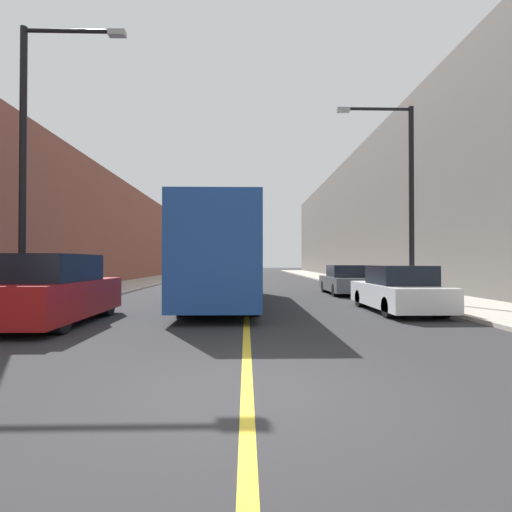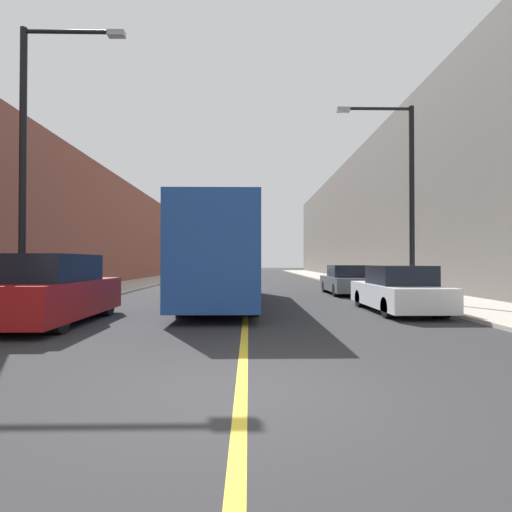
# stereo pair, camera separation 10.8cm
# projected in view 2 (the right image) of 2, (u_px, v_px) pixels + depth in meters

# --- Properties ---
(ground_plane) EXTENTS (200.00, 200.00, 0.00)m
(ground_plane) POSITION_uv_depth(u_px,v_px,m) (241.00, 396.00, 4.90)
(ground_plane) COLOR #2D2D30
(sidewalk_left) EXTENTS (3.68, 72.00, 0.11)m
(sidewalk_left) POSITION_uv_depth(u_px,v_px,m) (155.00, 280.00, 34.75)
(sidewalk_left) COLOR #B2AA9E
(sidewalk_left) RESTS_ON ground
(sidewalk_right) EXTENTS (3.68, 72.00, 0.11)m
(sidewalk_right) POSITION_uv_depth(u_px,v_px,m) (339.00, 280.00, 35.04)
(sidewalk_right) COLOR #B2AA9E
(sidewalk_right) RESTS_ON ground
(building_row_left) EXTENTS (4.00, 72.00, 8.21)m
(building_row_left) POSITION_uv_depth(u_px,v_px,m) (111.00, 233.00, 34.74)
(building_row_left) COLOR brown
(building_row_left) RESTS_ON ground
(building_row_right) EXTENTS (4.00, 72.00, 11.78)m
(building_row_right) POSITION_uv_depth(u_px,v_px,m) (382.00, 214.00, 35.19)
(building_row_right) COLOR #66605B
(building_row_right) RESTS_ON ground
(road_center_line) EXTENTS (0.16, 72.00, 0.01)m
(road_center_line) POSITION_uv_depth(u_px,v_px,m) (248.00, 280.00, 34.89)
(road_center_line) COLOR gold
(road_center_line) RESTS_ON ground
(bus) EXTENTS (2.52, 11.51, 3.53)m
(bus) POSITION_uv_depth(u_px,v_px,m) (225.00, 256.00, 15.73)
(bus) COLOR #1E4793
(bus) RESTS_ON ground
(parked_suv_left) EXTENTS (1.86, 4.94, 1.84)m
(parked_suv_left) POSITION_uv_depth(u_px,v_px,m) (55.00, 292.00, 10.53)
(parked_suv_left) COLOR maroon
(parked_suv_left) RESTS_ON ground
(car_right_near) EXTENTS (1.88, 4.62, 1.52)m
(car_right_near) POSITION_uv_depth(u_px,v_px,m) (398.00, 291.00, 13.02)
(car_right_near) COLOR silver
(car_right_near) RESTS_ON ground
(car_right_mid) EXTENTS (1.87, 4.28, 1.47)m
(car_right_mid) POSITION_uv_depth(u_px,v_px,m) (346.00, 281.00, 20.06)
(car_right_mid) COLOR #51565B
(car_right_mid) RESTS_ON ground
(street_lamp_left) EXTENTS (3.05, 0.24, 8.40)m
(street_lamp_left) POSITION_uv_depth(u_px,v_px,m) (32.00, 150.00, 11.65)
(street_lamp_left) COLOR black
(street_lamp_left) RESTS_ON sidewalk_left
(street_lamp_right) EXTENTS (3.05, 0.24, 7.66)m
(street_lamp_right) POSITION_uv_depth(u_px,v_px,m) (405.00, 188.00, 15.67)
(street_lamp_right) COLOR black
(street_lamp_right) RESTS_ON sidewalk_right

